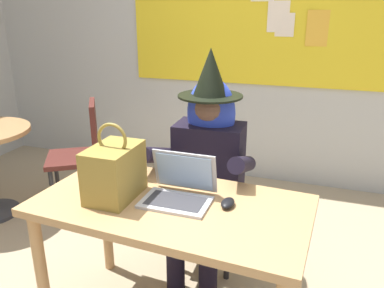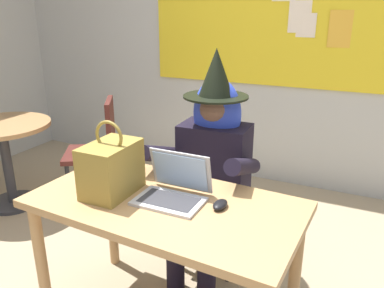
{
  "view_description": "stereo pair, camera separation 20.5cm",
  "coord_description": "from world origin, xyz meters",
  "views": [
    {
      "loc": [
        0.62,
        -1.55,
        1.61
      ],
      "look_at": [
        -0.01,
        0.28,
        0.93
      ],
      "focal_mm": 35.88,
      "sensor_mm": 36.0,
      "label": 1
    },
    {
      "loc": [
        0.81,
        -1.47,
        1.61
      ],
      "look_at": [
        -0.01,
        0.28,
        0.93
      ],
      "focal_mm": 35.88,
      "sensor_mm": 36.0,
      "label": 2
    }
  ],
  "objects": [
    {
      "name": "laptop",
      "position": [
        0.01,
        0.01,
        0.79
      ],
      "size": [
        0.32,
        0.27,
        0.22
      ],
      "rotation": [
        0.0,
        0.0,
        -0.0
      ],
      "color": "#B7B7BC",
      "rests_on": "desk_main"
    },
    {
      "name": "computer_mouse",
      "position": [
        0.26,
        0.01,
        0.76
      ],
      "size": [
        0.06,
        0.11,
        0.03
      ],
      "primitive_type": "ellipsoid",
      "rotation": [
        0.0,
        0.0,
        -0.03
      ],
      "color": "black",
      "rests_on": "desk_main"
    },
    {
      "name": "side_table_round",
      "position": [
        -1.88,
        0.58,
        0.54
      ],
      "size": [
        0.78,
        0.78,
        0.73
      ],
      "color": "#A37547",
      "rests_on": "ground"
    },
    {
      "name": "wall_back_bulletin",
      "position": [
        0.0,
        2.07,
        1.46
      ],
      "size": [
        5.83,
        2.3,
        2.89
      ],
      "color": "#B2B2AD",
      "rests_on": "ground"
    },
    {
      "name": "handbag",
      "position": [
        -0.29,
        -0.07,
        0.87
      ],
      "size": [
        0.2,
        0.3,
        0.38
      ],
      "rotation": [
        0.0,
        0.0,
        -0.1
      ],
      "color": "olive",
      "rests_on": "desk_main"
    },
    {
      "name": "person_costumed",
      "position": [
        -0.01,
        0.55,
        0.77
      ],
      "size": [
        0.61,
        0.67,
        1.41
      ],
      "rotation": [
        0.0,
        0.0,
        -1.54
      ],
      "color": "black",
      "rests_on": "ground"
    },
    {
      "name": "desk_main",
      "position": [
        -0.01,
        -0.03,
        0.64
      ],
      "size": [
        1.34,
        0.76,
        0.74
      ],
      "rotation": [
        0.0,
        0.0,
        -0.06
      ],
      "color": "tan",
      "rests_on": "ground"
    },
    {
      "name": "chair_spare_by_window",
      "position": [
        -1.23,
        0.99,
        0.51
      ],
      "size": [
        0.58,
        0.58,
        0.91
      ],
      "rotation": [
        0.0,
        0.0,
        3.7
      ],
      "color": "#4C1E19",
      "rests_on": "ground"
    },
    {
      "name": "chair_at_desk",
      "position": [
        -0.02,
        0.67,
        0.49
      ],
      "size": [
        0.44,
        0.44,
        0.88
      ],
      "rotation": [
        0.0,
        0.0,
        -1.52
      ],
      "color": "#2D3347",
      "rests_on": "ground"
    }
  ]
}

